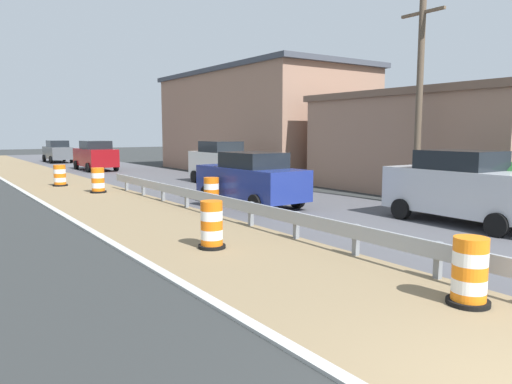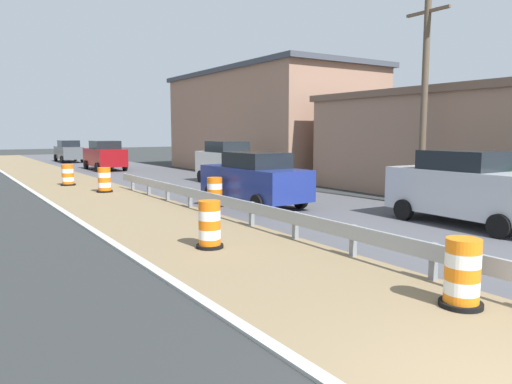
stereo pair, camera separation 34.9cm
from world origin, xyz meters
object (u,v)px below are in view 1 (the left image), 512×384
Objects in this scene: car_trailing_far_lane at (251,179)px; car_mid_far_lane at (222,163)px; traffic_barrel_close at (212,227)px; traffic_barrel_far at (98,181)px; car_lead_far_lane at (95,156)px; car_trailing_near_lane at (464,188)px; traffic_barrel_farther at (60,176)px; utility_pole_near at (419,100)px; traffic_barrel_nearest at (470,274)px; traffic_barrel_mid at (211,193)px; car_lead_near_lane at (57,151)px.

car_mid_far_lane is at bearing -24.55° from car_trailing_far_lane.
traffic_barrel_close is 1.01× the size of traffic_barrel_far.
traffic_barrel_far is 6.46m from car_mid_far_lane.
traffic_barrel_far is 0.24× the size of car_lead_far_lane.
car_lead_far_lane reaches higher than traffic_barrel_close.
traffic_barrel_farther is at bearing -155.66° from car_trailing_near_lane.
car_lead_far_lane is at bearing 79.51° from traffic_barrel_close.
utility_pole_near reaches higher than car_trailing_near_lane.
traffic_barrel_mid is at bearing 81.65° from traffic_barrel_nearest.
traffic_barrel_farther reaches higher than traffic_barrel_mid.
traffic_barrel_farther is at bearing 19.90° from car_trailing_far_lane.
utility_pole_near is at bearing -56.18° from traffic_barrel_farther.
car_lead_near_lane is at bearing 81.57° from traffic_barrel_far.
car_trailing_near_lane is 1.04× the size of car_mid_far_lane.
car_lead_near_lane is 0.96× the size of car_trailing_near_lane.
utility_pole_near is at bearing -170.38° from car_lead_near_lane.
car_trailing_near_lane is at bearing -122.14° from utility_pole_near.
car_mid_far_lane is at bearing -171.99° from car_lead_near_lane.
car_trailing_far_lane is at bearing 74.28° from traffic_barrel_nearest.
car_lead_far_lane is at bearing 85.68° from traffic_barrel_mid.
car_mid_far_lane reaches higher than traffic_barrel_mid.
traffic_barrel_farther is 18.86m from car_trailing_near_lane.
traffic_barrel_mid is 8.31m from utility_pole_near.
car_lead_far_lane reaches higher than traffic_barrel_farther.
traffic_barrel_close is 15.76m from traffic_barrel_farther.
car_trailing_near_lane is (6.66, -13.54, 0.58)m from traffic_barrel_far.
car_trailing_far_lane reaches higher than traffic_barrel_close.
utility_pole_near is at bearing -49.94° from traffic_barrel_far.
traffic_barrel_farther is at bearing 101.52° from traffic_barrel_far.
car_trailing_near_lane is 0.98× the size of car_trailing_far_lane.
car_lead_near_lane reaches higher than traffic_barrel_close.
traffic_barrel_close is at bearing -119.24° from traffic_barrel_mid.
traffic_barrel_close is 25.20m from car_lead_far_lane.
traffic_barrel_mid is 0.22× the size of car_trailing_near_lane.
utility_pole_near reaches higher than car_lead_far_lane.
car_mid_far_lane reaches higher than car_lead_near_lane.
traffic_barrel_close is 1.06× the size of traffic_barrel_mid.
car_lead_far_lane is 19.74m from car_trailing_far_lane.
traffic_barrel_farther is 0.23× the size of car_mid_far_lane.
car_lead_far_lane is (4.59, 24.77, 0.53)m from traffic_barrel_close.
traffic_barrel_far reaches higher than traffic_barrel_farther.
car_mid_far_lane is at bearing -27.68° from traffic_barrel_farther.
car_trailing_near_lane is at bearing -58.16° from traffic_barrel_mid.
car_lead_near_lane is at bearing 77.85° from traffic_barrel_farther.
car_lead_near_lane is at bearing 98.66° from utility_pole_near.
car_trailing_near_lane is (7.59, -1.56, 0.58)m from traffic_barrel_close.
utility_pole_near reaches higher than traffic_barrel_farther.
car_trailing_far_lane is (3.55, -6.94, 0.48)m from traffic_barrel_far.
traffic_barrel_farther is (-2.98, 10.15, 0.00)m from traffic_barrel_mid.
car_trailing_far_lane reaches higher than traffic_barrel_far.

